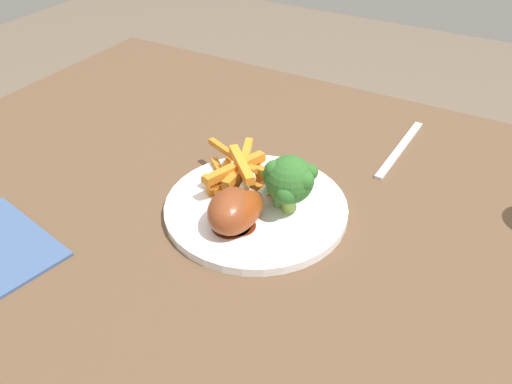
{
  "coord_description": "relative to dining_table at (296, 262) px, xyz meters",
  "views": [
    {
      "loc": [
        -0.22,
        0.5,
        1.17
      ],
      "look_at": [
        0.05,
        0.03,
        0.76
      ],
      "focal_mm": 36.21,
      "sensor_mm": 36.0,
      "label": 1
    }
  ],
  "objects": [
    {
      "name": "chicken_drumstick_near",
      "position": [
        0.04,
        0.08,
        0.13
      ],
      "size": [
        0.05,
        0.14,
        0.04
      ],
      "color": "#5E200B",
      "rests_on": "dinner_plate"
    },
    {
      "name": "carrot_fries_pile",
      "position": [
        0.09,
        0.01,
        0.13
      ],
      "size": [
        0.15,
        0.16,
        0.05
      ],
      "color": "orange",
      "rests_on": "dinner_plate"
    },
    {
      "name": "dining_table",
      "position": [
        0.0,
        0.0,
        0.0
      ],
      "size": [
        1.26,
        0.78,
        0.73
      ],
      "color": "brown",
      "rests_on": "ground_plane"
    },
    {
      "name": "dinner_plate",
      "position": [
        0.05,
        0.03,
        0.1
      ],
      "size": [
        0.24,
        0.24,
        0.01
      ],
      "primitive_type": "cylinder",
      "color": "white",
      "rests_on": "dining_table"
    },
    {
      "name": "fork",
      "position": [
        -0.07,
        -0.21,
        0.1
      ],
      "size": [
        0.02,
        0.19,
        0.0
      ],
      "primitive_type": "cube",
      "rotation": [
        0.0,
        0.0,
        1.54
      ],
      "color": "silver",
      "rests_on": "dining_table"
    },
    {
      "name": "broccoli_floret_front",
      "position": [
        0.02,
        0.02,
        0.15
      ],
      "size": [
        0.04,
        0.04,
        0.07
      ],
      "color": "#7ABE5E",
      "rests_on": "dinner_plate"
    },
    {
      "name": "chicken_drumstick_far",
      "position": [
        0.05,
        0.08,
        0.14
      ],
      "size": [
        0.07,
        0.13,
        0.05
      ],
      "color": "#582211",
      "rests_on": "dinner_plate"
    },
    {
      "name": "broccoli_floret_middle",
      "position": [
        0.01,
        0.02,
        0.16
      ],
      "size": [
        0.07,
        0.07,
        0.08
      ],
      "color": "#91BC4E",
      "rests_on": "dinner_plate"
    }
  ]
}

